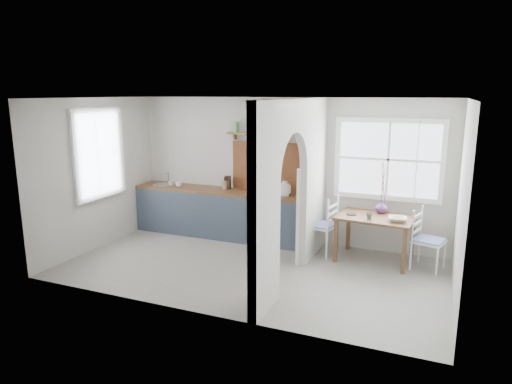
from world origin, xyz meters
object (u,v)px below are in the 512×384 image
at_px(chair_left, 321,224).
at_px(vase, 382,207).
at_px(chair_right, 429,240).
at_px(kettle, 285,188).
at_px(dining_table, 374,239).

relative_size(chair_left, vase, 4.76).
xyz_separation_m(chair_right, kettle, (-2.44, 0.28, 0.55)).
xyz_separation_m(chair_right, vase, (-0.77, 0.31, 0.38)).
xyz_separation_m(dining_table, kettle, (-1.61, 0.22, 0.66)).
height_order(dining_table, kettle, kettle).
height_order(dining_table, chair_left, chair_left).
bearing_deg(vase, kettle, -179.02).
xyz_separation_m(dining_table, chair_left, (-0.90, 0.02, 0.13)).
bearing_deg(dining_table, kettle, 177.95).
distance_m(chair_right, kettle, 2.52).
height_order(chair_right, kettle, kettle).
bearing_deg(chair_right, chair_left, 102.39).
bearing_deg(dining_table, vase, 83.69).
bearing_deg(kettle, chair_left, -32.69).
height_order(dining_table, chair_right, chair_right).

